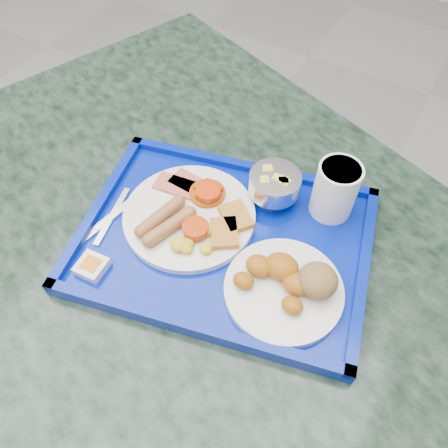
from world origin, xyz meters
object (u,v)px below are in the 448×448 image
(juice_cup, at_px, (336,189))
(main_plate, at_px, (191,216))
(tray, at_px, (224,240))
(table, at_px, (212,288))
(bread_plate, at_px, (289,284))
(fruit_bowl, at_px, (275,184))

(juice_cup, bearing_deg, main_plate, -143.96)
(tray, bearing_deg, table, 171.19)
(table, xyz_separation_m, bread_plate, (0.17, -0.04, 0.24))
(tray, height_order, main_plate, main_plate)
(tray, relative_size, bread_plate, 2.97)
(table, bearing_deg, bread_plate, -13.25)
(tray, distance_m, main_plate, 0.07)
(main_plate, bearing_deg, juice_cup, 36.04)
(table, relative_size, main_plate, 6.40)
(tray, height_order, fruit_bowl, fruit_bowl)
(table, relative_size, tray, 2.68)
(table, xyz_separation_m, tray, (0.03, -0.01, 0.21))
(table, relative_size, bread_plate, 7.97)
(table, bearing_deg, fruit_bowl, 59.99)
(table, height_order, main_plate, main_plate)
(main_plate, distance_m, fruit_bowl, 0.15)
(main_plate, xyz_separation_m, fruit_bowl, (0.10, 0.11, 0.03))
(bread_plate, xyz_separation_m, juice_cup, (-0.01, 0.18, 0.04))
(bread_plate, distance_m, juice_cup, 0.19)
(table, distance_m, tray, 0.21)
(fruit_bowl, relative_size, juice_cup, 0.88)
(bread_plate, bearing_deg, fruit_bowl, 123.81)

